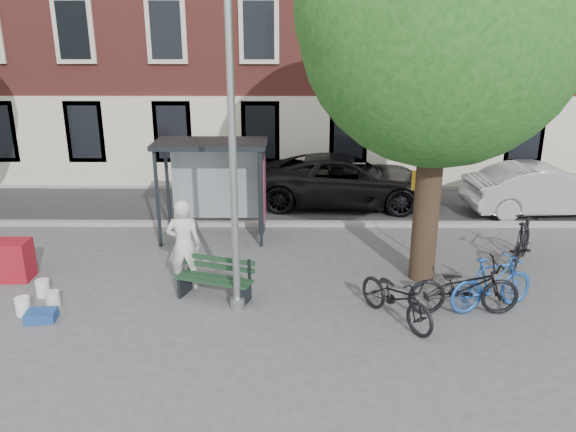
% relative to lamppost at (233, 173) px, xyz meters
% --- Properties ---
extents(ground, '(90.00, 90.00, 0.00)m').
position_rel_lamppost_xyz_m(ground, '(0.00, 0.00, -2.78)').
color(ground, '#4C4C4F').
rests_on(ground, ground).
extents(road, '(40.00, 4.00, 0.01)m').
position_rel_lamppost_xyz_m(road, '(0.00, 7.00, -2.78)').
color(road, '#28282B').
rests_on(road, ground).
extents(curb_near, '(40.00, 0.25, 0.12)m').
position_rel_lamppost_xyz_m(curb_near, '(0.00, 5.00, -2.72)').
color(curb_near, gray).
rests_on(curb_near, ground).
extents(curb_far, '(40.00, 0.25, 0.12)m').
position_rel_lamppost_xyz_m(curb_far, '(0.00, 9.00, -2.72)').
color(curb_far, gray).
rests_on(curb_far, ground).
extents(lamppost, '(0.28, 0.35, 6.11)m').
position_rel_lamppost_xyz_m(lamppost, '(0.00, 0.00, 0.00)').
color(lamppost, '#9EA0A3').
rests_on(lamppost, ground).
extents(tree_right, '(5.76, 5.60, 8.20)m').
position_rel_lamppost_xyz_m(tree_right, '(4.01, 1.38, 2.83)').
color(tree_right, black).
rests_on(tree_right, ground).
extents(bus_shelter, '(2.85, 1.45, 2.62)m').
position_rel_lamppost_xyz_m(bus_shelter, '(-0.61, 4.11, -0.87)').
color(bus_shelter, '#1E2328').
rests_on(bus_shelter, ground).
extents(painter, '(0.76, 0.53, 1.98)m').
position_rel_lamppost_xyz_m(painter, '(-1.20, 0.96, -1.79)').
color(painter, silver).
rests_on(painter, ground).
extents(bench, '(1.69, 0.99, 0.83)m').
position_rel_lamppost_xyz_m(bench, '(-0.50, 0.47, -2.40)').
color(bench, '#1E2328').
rests_on(bench, ground).
extents(bike_a, '(2.18, 0.80, 1.14)m').
position_rel_lamppost_xyz_m(bike_a, '(4.43, -0.18, -2.22)').
color(bike_a, black).
rests_on(bike_a, ground).
extents(bike_b, '(1.97, 1.14, 1.14)m').
position_rel_lamppost_xyz_m(bike_b, '(5.04, 0.00, -2.21)').
color(bike_b, '#1C4A9B').
rests_on(bike_b, ground).
extents(bike_c, '(1.62, 2.03, 1.03)m').
position_rel_lamppost_xyz_m(bike_c, '(3.07, -0.50, -2.27)').
color(bike_c, black).
rests_on(bike_c, ground).
extents(bike_d, '(1.46, 1.90, 1.15)m').
position_rel_lamppost_xyz_m(bike_d, '(6.50, 2.28, -2.21)').
color(bike_d, black).
rests_on(bike_d, ground).
extents(car_dark, '(5.85, 3.01, 1.58)m').
position_rel_lamppost_xyz_m(car_dark, '(2.77, 7.12, -1.99)').
color(car_dark, black).
rests_on(car_dark, ground).
extents(car_silver, '(4.72, 1.93, 1.52)m').
position_rel_lamppost_xyz_m(car_silver, '(8.64, 6.16, -2.02)').
color(car_silver, '#9A9BA1').
rests_on(car_silver, ground).
extents(red_stand, '(0.91, 0.62, 0.90)m').
position_rel_lamppost_xyz_m(red_stand, '(-5.18, 1.36, -2.33)').
color(red_stand, maroon).
rests_on(red_stand, ground).
extents(blue_crate, '(0.59, 0.46, 0.20)m').
position_rel_lamppost_xyz_m(blue_crate, '(-3.72, -0.54, -2.68)').
color(blue_crate, navy).
rests_on(blue_crate, ground).
extents(bucket_a, '(0.36, 0.36, 0.36)m').
position_rel_lamppost_xyz_m(bucket_a, '(-4.12, 0.51, -2.60)').
color(bucket_a, silver).
rests_on(bucket_a, ground).
extents(bucket_b, '(0.34, 0.34, 0.36)m').
position_rel_lamppost_xyz_m(bucket_b, '(-4.17, -0.29, -2.60)').
color(bucket_b, white).
rests_on(bucket_b, ground).
extents(bucket_c, '(0.37, 0.37, 0.36)m').
position_rel_lamppost_xyz_m(bucket_c, '(-3.69, -0.03, -2.60)').
color(bucket_c, silver).
rests_on(bucket_c, ground).
extents(notice_sign, '(0.37, 0.08, 2.12)m').
position_rel_lamppost_xyz_m(notice_sign, '(4.13, 2.92, -1.20)').
color(notice_sign, '#9EA0A3').
rests_on(notice_sign, ground).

